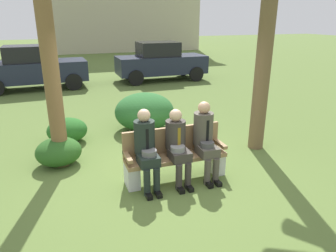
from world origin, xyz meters
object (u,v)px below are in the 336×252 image
(seated_man_left, at_px, (146,146))
(shrub_mid_lawn, at_px, (67,130))
(park_bench, at_px, (175,156))
(shrub_far_lawn, at_px, (59,152))
(seated_man_middle, at_px, (177,143))
(seated_man_right, at_px, (205,137))
(shrub_near_bench, at_px, (145,111))
(parked_car_far, at_px, (160,61))
(parked_car_near, at_px, (33,68))

(seated_man_left, height_order, shrub_mid_lawn, seated_man_left)
(park_bench, xyz_separation_m, shrub_far_lawn, (-1.90, 1.22, -0.15))
(park_bench, relative_size, shrub_far_lawn, 2.06)
(shrub_mid_lawn, bearing_deg, seated_man_middle, -56.15)
(park_bench, distance_m, seated_man_right, 0.62)
(park_bench, distance_m, shrub_far_lawn, 2.27)
(shrub_near_bench, relative_size, shrub_far_lawn, 1.73)
(seated_man_middle, distance_m, parked_car_far, 9.19)
(seated_man_middle, distance_m, shrub_mid_lawn, 3.06)
(seated_man_right, xyz_separation_m, shrub_mid_lawn, (-2.20, 2.51, -0.47))
(shrub_mid_lawn, relative_size, shrub_far_lawn, 1.04)
(parked_car_near, bearing_deg, shrub_mid_lawn, -81.62)
(shrub_mid_lawn, bearing_deg, parked_car_far, 55.57)
(park_bench, height_order, parked_car_near, parked_car_near)
(seated_man_middle, height_order, parked_car_far, parked_car_far)
(parked_car_near, bearing_deg, seated_man_right, -70.33)
(seated_man_left, bearing_deg, parked_car_near, 103.31)
(park_bench, bearing_deg, seated_man_middle, -91.76)
(shrub_far_lawn, xyz_separation_m, parked_car_far, (4.52, 7.45, 0.57))
(park_bench, bearing_deg, parked_car_near, 106.86)
(park_bench, xyz_separation_m, seated_man_middle, (-0.00, -0.13, 0.29))
(park_bench, relative_size, seated_man_left, 1.33)
(parked_car_near, relative_size, parked_car_far, 1.01)
(seated_man_left, xyz_separation_m, parked_car_far, (3.16, 8.80, 0.10))
(seated_man_left, bearing_deg, shrub_far_lawn, 135.18)
(seated_man_right, height_order, parked_car_far, parked_car_far)
(seated_man_middle, height_order, seated_man_right, seated_man_right)
(seated_man_right, relative_size, shrub_near_bench, 0.91)
(seated_man_left, bearing_deg, shrub_mid_lawn, 114.60)
(seated_man_middle, relative_size, parked_car_far, 0.32)
(seated_man_left, relative_size, parked_car_near, 0.33)
(park_bench, height_order, shrub_far_lawn, park_bench)
(park_bench, height_order, seated_man_middle, seated_man_middle)
(seated_man_left, xyz_separation_m, shrub_near_bench, (0.73, 2.76, -0.27))
(seated_man_left, relative_size, shrub_far_lawn, 1.55)
(seated_man_left, xyz_separation_m, seated_man_middle, (0.54, -0.01, -0.03))
(shrub_near_bench, bearing_deg, shrub_far_lawn, -146.10)
(seated_man_right, distance_m, parked_car_far, 9.05)
(seated_man_left, xyz_separation_m, shrub_far_lawn, (-1.36, 1.35, -0.47))
(seated_man_left, height_order, seated_man_middle, seated_man_left)
(shrub_far_lawn, distance_m, parked_car_far, 8.73)
(park_bench, relative_size, seated_man_right, 1.30)
(parked_car_far, bearing_deg, park_bench, -106.82)
(park_bench, xyz_separation_m, parked_car_far, (2.62, 8.67, 0.42))
(seated_man_middle, distance_m, parked_car_near, 9.11)
(seated_man_left, bearing_deg, parked_car_far, 70.22)
(shrub_mid_lawn, bearing_deg, parked_car_near, 98.38)
(seated_man_right, xyz_separation_m, parked_car_near, (-3.12, 8.72, 0.09))
(shrub_mid_lawn, bearing_deg, park_bench, -54.63)
(seated_man_right, xyz_separation_m, parked_car_far, (2.11, 8.80, 0.09))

